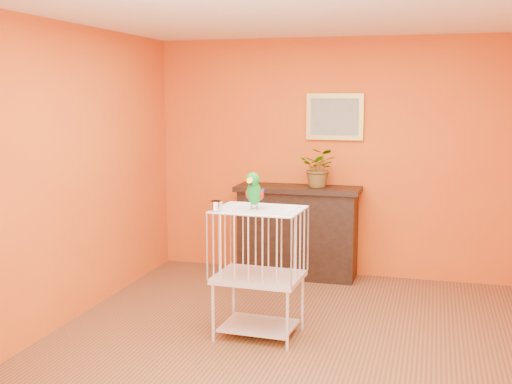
% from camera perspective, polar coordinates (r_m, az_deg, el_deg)
% --- Properties ---
extents(ground, '(4.50, 4.50, 0.00)m').
position_cam_1_polar(ground, '(5.23, 2.86, -13.64)').
color(ground, brown).
rests_on(ground, ground).
extents(room_shell, '(4.50, 4.50, 4.50)m').
position_cam_1_polar(room_shell, '(4.86, 3.00, 3.91)').
color(room_shell, '#CF5C13').
rests_on(room_shell, ground).
extents(console_cabinet, '(1.35, 0.48, 1.00)m').
position_cam_1_polar(console_cabinet, '(7.05, 3.71, -3.53)').
color(console_cabinet, black).
rests_on(console_cabinet, ground).
extents(potted_plant, '(0.41, 0.45, 0.33)m').
position_cam_1_polar(potted_plant, '(6.88, 5.61, 1.75)').
color(potted_plant, '#26722D').
rests_on(potted_plant, console_cabinet).
extents(framed_picture, '(0.62, 0.04, 0.50)m').
position_cam_1_polar(framed_picture, '(7.03, 7.01, 6.65)').
color(framed_picture, gold).
rests_on(framed_picture, room_shell).
extents(birdcage, '(0.72, 0.56, 1.07)m').
position_cam_1_polar(birdcage, '(5.30, 0.25, -7.00)').
color(birdcage, silver).
rests_on(birdcage, ground).
extents(feed_cup, '(0.10, 0.10, 0.07)m').
position_cam_1_polar(feed_cup, '(5.11, -3.59, -1.21)').
color(feed_cup, silver).
rests_on(feed_cup, birdcage).
extents(parrot, '(0.15, 0.27, 0.31)m').
position_cam_1_polar(parrot, '(5.13, -0.17, 0.14)').
color(parrot, '#59544C').
rests_on(parrot, birdcage).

